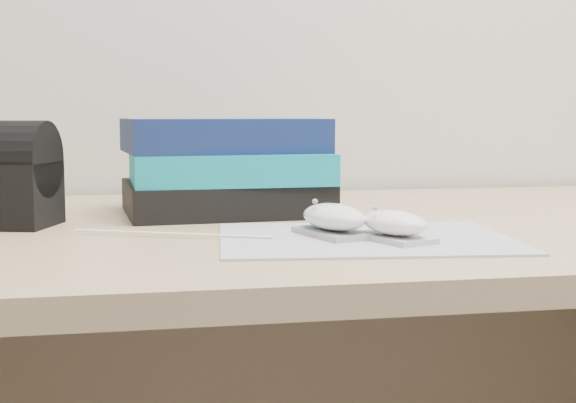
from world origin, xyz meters
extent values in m
cube|color=tan|center=(0.00, 1.58, 0.71)|extent=(1.60, 0.80, 0.03)
cube|color=tan|center=(0.00, 1.96, 0.35)|extent=(1.52, 0.03, 0.35)
cube|color=gray|center=(0.00, 1.41, 0.73)|extent=(0.35, 0.29, 0.00)
cube|color=#9E9EA1|center=(-0.03, 1.42, 0.74)|extent=(0.08, 0.11, 0.01)
ellipsoid|color=white|center=(-0.03, 1.42, 0.75)|extent=(0.08, 0.11, 0.03)
ellipsoid|color=gray|center=(-0.05, 1.42, 0.77)|extent=(0.01, 0.01, 0.01)
cube|color=#B1B1B3|center=(0.03, 1.38, 0.74)|extent=(0.08, 0.10, 0.01)
ellipsoid|color=white|center=(0.03, 1.38, 0.75)|extent=(0.08, 0.10, 0.03)
ellipsoid|color=#9D9D9F|center=(0.00, 1.38, 0.77)|extent=(0.01, 0.01, 0.01)
cylinder|color=white|center=(-0.21, 1.46, 0.73)|extent=(0.22, 0.10, 0.00)
cube|color=black|center=(-0.13, 1.68, 0.75)|extent=(0.29, 0.24, 0.04)
cube|color=#0E8B9E|center=(-0.12, 1.68, 0.80)|extent=(0.28, 0.22, 0.04)
cube|color=#111F4E|center=(-0.13, 1.68, 0.84)|extent=(0.29, 0.24, 0.05)
cube|color=silver|center=(-0.13, 1.66, 0.87)|extent=(0.27, 0.08, 0.00)
camera|label=1|loc=(-0.25, 0.55, 0.87)|focal=50.00mm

